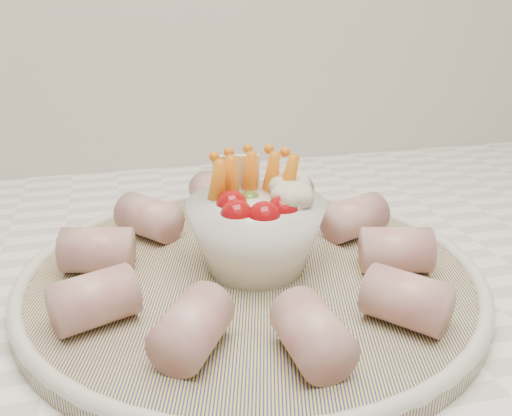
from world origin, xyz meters
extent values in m
cube|color=white|center=(0.00, 1.45, 0.90)|extent=(2.04, 0.62, 0.04)
cylinder|color=navy|center=(-0.12, 1.40, 0.93)|extent=(0.47, 0.47, 0.01)
torus|color=silver|center=(-0.12, 1.40, 0.94)|extent=(0.38, 0.38, 0.01)
sphere|color=#95090D|center=(-0.14, 1.38, 0.99)|extent=(0.03, 0.03, 0.03)
sphere|color=#95090D|center=(-0.12, 1.37, 0.99)|extent=(0.03, 0.03, 0.03)
sphere|color=#95090D|center=(-0.10, 1.38, 0.99)|extent=(0.03, 0.03, 0.03)
sphere|color=#95090D|center=(-0.14, 1.40, 0.99)|extent=(0.03, 0.03, 0.03)
sphere|color=#476321|center=(-0.12, 1.42, 0.99)|extent=(0.02, 0.02, 0.02)
cone|color=orange|center=(-0.13, 1.43, 1.00)|extent=(0.02, 0.03, 0.06)
cone|color=orange|center=(-0.12, 1.43, 1.00)|extent=(0.02, 0.03, 0.06)
cone|color=orange|center=(-0.10, 1.43, 1.00)|extent=(0.02, 0.03, 0.06)
cone|color=orange|center=(-0.15, 1.42, 1.00)|extent=(0.03, 0.04, 0.06)
cone|color=orange|center=(-0.09, 1.42, 1.00)|extent=(0.03, 0.04, 0.06)
sphere|color=beige|center=(-0.09, 1.41, 0.99)|extent=(0.03, 0.03, 0.03)
sphere|color=beige|center=(-0.09, 1.39, 0.99)|extent=(0.03, 0.03, 0.03)
sphere|color=beige|center=(-0.08, 1.43, 0.99)|extent=(0.03, 0.03, 0.03)
cube|color=beige|center=(-0.13, 1.44, 1.00)|extent=(0.04, 0.02, 0.04)
cylinder|color=#AA4D54|center=(-0.01, 1.44, 0.95)|extent=(0.07, 0.06, 0.04)
cylinder|color=#AA4D54|center=(-0.06, 1.51, 0.95)|extent=(0.06, 0.07, 0.04)
cylinder|color=#AA4D54|center=(-0.13, 1.53, 0.95)|extent=(0.04, 0.06, 0.04)
cylinder|color=#AA4D54|center=(-0.20, 1.49, 0.95)|extent=(0.07, 0.07, 0.04)
cylinder|color=#AA4D54|center=(-0.25, 1.43, 0.95)|extent=(0.06, 0.05, 0.04)
cylinder|color=#AA4D54|center=(-0.25, 1.35, 0.95)|extent=(0.07, 0.06, 0.04)
cylinder|color=#AA4D54|center=(-0.19, 1.30, 0.95)|extent=(0.06, 0.07, 0.04)
cylinder|color=#AA4D54|center=(-0.12, 1.27, 0.95)|extent=(0.04, 0.06, 0.04)
cylinder|color=#AA4D54|center=(-0.04, 1.30, 0.95)|extent=(0.07, 0.07, 0.04)
cylinder|color=#AA4D54|center=(-0.01, 1.37, 0.95)|extent=(0.06, 0.05, 0.04)
camera|label=1|loc=(-0.22, 0.99, 1.16)|focal=40.00mm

